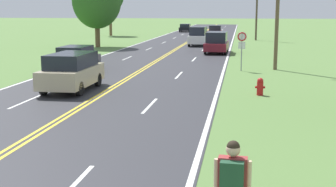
{
  "coord_description": "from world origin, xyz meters",
  "views": [
    {
      "loc": [
        6.26,
        -1.72,
        3.86
      ],
      "look_at": [
        4.03,
        12.65,
        1.24
      ],
      "focal_mm": 50.0,
      "sensor_mm": 36.0,
      "label": 1
    }
  ],
  "objects": [
    {
      "name": "utility_pole_far",
      "position": [
        8.1,
        58.52,
        4.75
      ],
      "size": [
        1.8,
        0.24,
        9.19
      ],
      "color": "brown",
      "rests_on": "ground"
    },
    {
      "name": "tree_mid_treeline",
      "position": [
        -8.38,
        45.08,
        4.75
      ],
      "size": [
        5.01,
        5.01,
        7.65
      ],
      "color": "brown",
      "rests_on": "ground"
    },
    {
      "name": "traffic_sign",
      "position": [
        6.32,
        28.09,
        1.86
      ],
      "size": [
        0.6,
        0.1,
        2.47
      ],
      "color": "gray",
      "rests_on": "ground"
    },
    {
      "name": "car_black_sedan_horizon",
      "position": [
        -3.34,
        79.43,
        0.71
      ],
      "size": [
        1.91,
        4.45,
        1.37
      ],
      "rotation": [
        0.0,
        0.0,
        1.59
      ],
      "color": "black",
      "rests_on": "ground"
    },
    {
      "name": "car_red_van_distant",
      "position": [
        2.79,
        61.55,
        0.91
      ],
      "size": [
        1.87,
        4.02,
        1.75
      ],
      "rotation": [
        0.0,
        0.0,
        -1.54
      ],
      "color": "black",
      "rests_on": "ground"
    },
    {
      "name": "car_white_suv_receding",
      "position": [
        1.75,
        48.32,
        1.05
      ],
      "size": [
        1.89,
        4.45,
        2.03
      ],
      "rotation": [
        0.0,
        0.0,
        -1.59
      ],
      "color": "black",
      "rests_on": "ground"
    },
    {
      "name": "car_maroon_van_mid_far",
      "position": [
        4.13,
        40.12,
        0.98
      ],
      "size": [
        2.03,
        4.76,
        1.89
      ],
      "rotation": [
        0.0,
        0.0,
        -1.59
      ],
      "color": "black",
      "rests_on": "ground"
    },
    {
      "name": "car_champagne_suv_approaching",
      "position": [
        -1.71,
        19.51,
        0.95
      ],
      "size": [
        1.91,
        4.45,
        1.8
      ],
      "rotation": [
        0.0,
        0.0,
        1.57
      ],
      "color": "black",
      "rests_on": "ground"
    },
    {
      "name": "fire_hydrant",
      "position": [
        7.18,
        19.64,
        0.4
      ],
      "size": [
        0.45,
        0.29,
        0.8
      ],
      "color": "red",
      "rests_on": "ground"
    },
    {
      "name": "car_dark_grey_sedan_mid_near",
      "position": [
        -3.88,
        26.19,
        0.83
      ],
      "size": [
        1.89,
        4.67,
        1.61
      ],
      "rotation": [
        0.0,
        0.0,
        1.59
      ],
      "color": "black",
      "rests_on": "ground"
    },
    {
      "name": "hitchhiker_person",
      "position": [
        6.19,
        5.54,
        1.1
      ],
      "size": [
        0.61,
        0.44,
        1.79
      ],
      "rotation": [
        0.0,
        0.0,
        1.52
      ],
      "color": "#38476B",
      "rests_on": "ground"
    }
  ]
}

